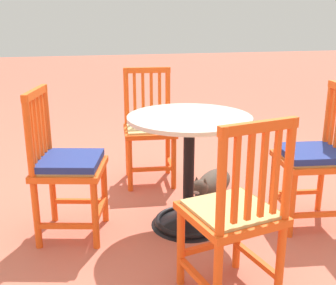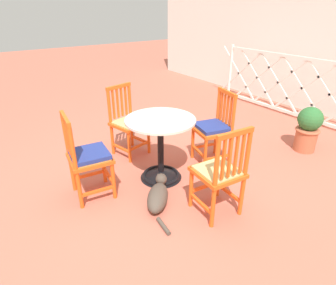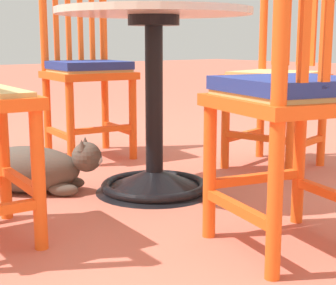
% 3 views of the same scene
% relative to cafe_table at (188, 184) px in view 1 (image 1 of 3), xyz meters
% --- Properties ---
extents(ground_plane, '(24.00, 24.00, 0.00)m').
position_rel_cafe_table_xyz_m(ground_plane, '(0.12, -0.16, -0.28)').
color(ground_plane, '#BC604C').
extents(cafe_table, '(0.76, 0.76, 0.73)m').
position_rel_cafe_table_xyz_m(cafe_table, '(0.00, 0.00, 0.00)').
color(cafe_table, black).
rests_on(cafe_table, ground_plane).
extents(orange_chair_at_corner, '(0.48, 0.48, 0.91)m').
position_rel_cafe_table_xyz_m(orange_chair_at_corner, '(0.06, 0.75, 0.16)').
color(orange_chair_at_corner, '#EA5619').
rests_on(orange_chair_at_corner, ground_plane).
extents(orange_chair_facing_out, '(0.48, 0.48, 0.91)m').
position_rel_cafe_table_xyz_m(orange_chair_facing_out, '(-0.75, -0.00, 0.15)').
color(orange_chair_facing_out, '#EA5619').
rests_on(orange_chair_facing_out, ground_plane).
extents(orange_chair_by_planter, '(0.45, 0.45, 0.91)m').
position_rel_cafe_table_xyz_m(orange_chair_by_planter, '(-0.15, -0.78, 0.16)').
color(orange_chair_by_planter, '#EA5619').
rests_on(orange_chair_by_planter, ground_plane).
extents(orange_chair_tucked_in, '(0.44, 0.44, 0.91)m').
position_rel_cafe_table_xyz_m(orange_chair_tucked_in, '(0.82, 0.10, 0.15)').
color(orange_chair_tucked_in, '#EA5619').
rests_on(orange_chair_tucked_in, ground_plane).
extents(tabby_cat, '(0.66, 0.45, 0.23)m').
position_rel_cafe_table_xyz_m(tabby_cat, '(0.38, -0.29, -0.19)').
color(tabby_cat, '#4C4238').
rests_on(tabby_cat, ground_plane).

